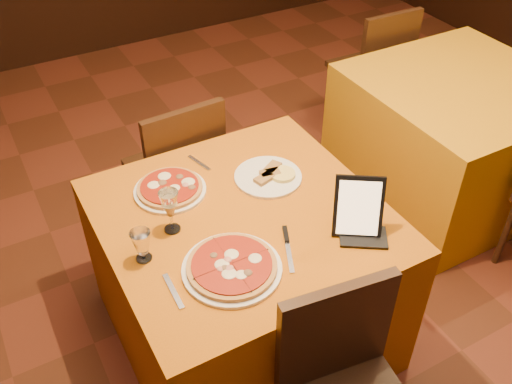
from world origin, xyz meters
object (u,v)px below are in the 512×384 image
wine_glass (170,211)px  main_table (244,277)px  chair_main_far (174,169)px  tablet (359,207)px  water_glass (142,246)px  side_table (453,138)px  pizza_far (170,189)px  pizza_near (232,267)px  chair_side_far (367,69)px

wine_glass → main_table: bearing=-10.6°
chair_main_far → tablet: size_ratio=3.73×
water_glass → tablet: bearing=-18.1°
side_table → wine_glass: size_ratio=5.79×
main_table → chair_main_far: size_ratio=1.21×
side_table → water_glass: bearing=-168.6°
pizza_far → tablet: 0.79m
main_table → wine_glass: wine_glass is taller
side_table → pizza_near: 1.92m
chair_main_far → side_table: bearing=162.1°
main_table → pizza_far: bearing=126.4°
tablet → pizza_near: bearing=-151.6°
pizza_near → main_table: bearing=54.8°
main_table → chair_side_far: size_ratio=1.21×
main_table → pizza_far: size_ratio=3.62×
pizza_far → chair_main_far: bearing=68.8°
chair_main_far → wine_glass: bearing=66.0°
main_table → pizza_far: (-0.20, 0.27, 0.39)m
side_table → wine_glass: 1.96m
chair_main_far → water_glass: (-0.43, -0.83, 0.36)m
chair_side_far → pizza_far: (-1.80, -0.93, 0.31)m
chair_main_far → tablet: tablet is taller
pizza_near → pizza_far: bearing=92.7°
pizza_far → water_glass: water_glass is taller
chair_side_far → pizza_far: bearing=29.4°
chair_side_far → pizza_near: 2.32m
pizza_far → tablet: (0.54, -0.57, 0.10)m
main_table → water_glass: water_glass is taller
main_table → tablet: bearing=-40.9°
main_table → pizza_near: pizza_near is taller
chair_side_far → tablet: 2.00m
tablet → main_table: bearing=172.4°
main_table → chair_side_far: chair_side_far is taller
chair_side_far → water_glass: 2.41m
main_table → chair_side_far: bearing=37.0°
chair_side_far → water_glass: bearing=33.5°
side_table → water_glass: 2.12m
wine_glass → water_glass: size_ratio=1.46×
side_table → wine_glass: bearing=-170.4°
chair_main_far → chair_side_far: same height
water_glass → pizza_near: bearing=-39.0°
main_table → chair_main_far: (0.00, 0.79, 0.08)m
pizza_near → pizza_far: (-0.02, 0.52, 0.00)m
chair_side_far → chair_main_far: bearing=16.5°
side_table → water_glass: size_ratio=8.46×
water_glass → pizza_far: bearing=53.5°
water_glass → chair_side_far: bearing=31.5°
side_table → pizza_far: bearing=-176.9°
main_table → side_table: 1.64m
chair_main_far → wine_glass: 0.88m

